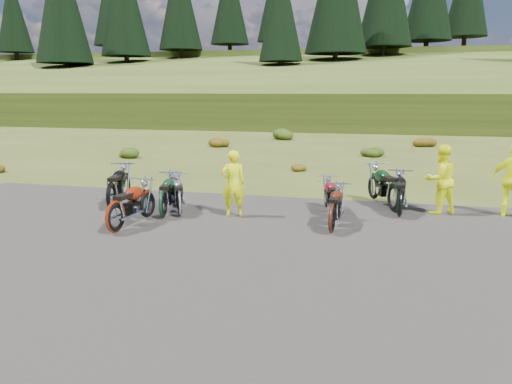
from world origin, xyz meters
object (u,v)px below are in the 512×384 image
(motorcycle_0, at_px, (112,211))
(motorcycle_3, at_px, (180,217))
(motorcycle_7, at_px, (393,212))
(person_middle, at_px, (233,185))

(motorcycle_0, xyz_separation_m, motorcycle_3, (2.07, -0.18, 0.00))
(motorcycle_3, bearing_deg, motorcycle_7, -96.73)
(person_middle, bearing_deg, motorcycle_7, 179.64)
(motorcycle_3, distance_m, person_middle, 1.66)
(motorcycle_0, height_order, person_middle, person_middle)
(person_middle, bearing_deg, motorcycle_0, -18.09)
(motorcycle_0, distance_m, motorcycle_3, 2.08)
(motorcycle_3, bearing_deg, motorcycle_0, 59.86)
(motorcycle_0, xyz_separation_m, motorcycle_7, (7.54, 1.65, 0.00))
(motorcycle_3, relative_size, motorcycle_7, 0.82)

